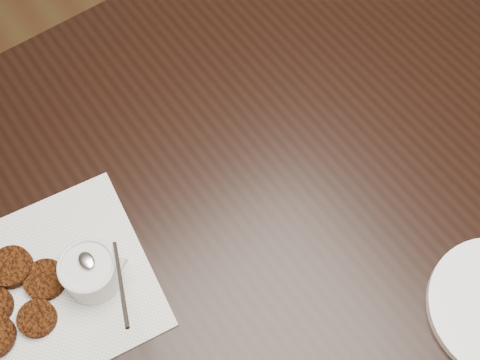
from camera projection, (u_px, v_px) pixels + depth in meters
name	position (u px, v px, depth m)	size (l,w,h in m)	color
floor	(291.00, 327.00, 1.65)	(4.00, 4.00, 0.00)	#52391C
table	(263.00, 244.00, 1.36)	(1.51, 0.97, 0.75)	black
napkin	(53.00, 285.00, 0.93)	(0.29, 0.29, 0.00)	white
sauce_ramekin	(86.00, 265.00, 0.87)	(0.11, 0.11, 0.12)	silver
patty_cluster	(24.00, 300.00, 0.90)	(0.21, 0.21, 0.02)	#5D270C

